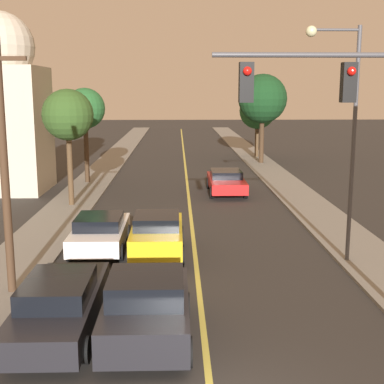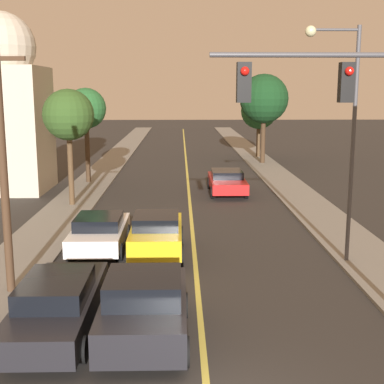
{
  "view_description": "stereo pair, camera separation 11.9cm",
  "coord_description": "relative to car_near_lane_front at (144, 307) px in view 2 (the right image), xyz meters",
  "views": [
    {
      "loc": [
        -0.64,
        -8.89,
        5.99
      ],
      "look_at": [
        0.0,
        13.99,
        1.6
      ],
      "focal_mm": 50.0,
      "sensor_mm": 36.0,
      "label": 1
    },
    {
      "loc": [
        -0.52,
        -8.89,
        5.99
      ],
      "look_at": [
        0.0,
        13.99,
        1.6
      ],
      "focal_mm": 50.0,
      "sensor_mm": 36.0,
      "label": 2
    }
  ],
  "objects": [
    {
      "name": "road_surface",
      "position": [
        1.39,
        32.8,
        -0.86
      ],
      "size": [
        9.92,
        80.0,
        0.01
      ],
      "color": "#2D2B28",
      "rests_on": "ground"
    },
    {
      "name": "sidewalk_left",
      "position": [
        -4.82,
        32.8,
        -0.8
      ],
      "size": [
        2.5,
        80.0,
        0.12
      ],
      "color": "gray",
      "rests_on": "ground"
    },
    {
      "name": "sidewalk_right",
      "position": [
        7.6,
        32.8,
        -0.8
      ],
      "size": [
        2.5,
        80.0,
        0.12
      ],
      "color": "gray",
      "rests_on": "ground"
    },
    {
      "name": "car_near_lane_front",
      "position": [
        0.0,
        0.0,
        0.0
      ],
      "size": [
        2.12,
        4.14,
        1.71
      ],
      "color": "black",
      "rests_on": "ground"
    },
    {
      "name": "car_near_lane_second",
      "position": [
        0.0,
        6.82,
        -0.04
      ],
      "size": [
        1.96,
        4.18,
        1.57
      ],
      "color": "gold",
      "rests_on": "ground"
    },
    {
      "name": "car_outer_lane_front",
      "position": [
        -2.18,
        0.49,
        -0.1
      ],
      "size": [
        1.92,
        5.09,
        1.48
      ],
      "color": "black",
      "rests_on": "ground"
    },
    {
      "name": "car_outer_lane_second",
      "position": [
        -2.18,
        7.53,
        -0.15
      ],
      "size": [
        2.01,
        4.34,
        1.36
      ],
      "color": "white",
      "rests_on": "ground"
    },
    {
      "name": "car_far_oncoming",
      "position": [
        3.62,
        18.73,
        -0.14
      ],
      "size": [
        2.11,
        4.99,
        1.34
      ],
      "rotation": [
        0.0,
        0.0,
        3.14
      ],
      "color": "red",
      "rests_on": "ground"
    },
    {
      "name": "traffic_signal_mast",
      "position": [
        5.12,
        0.22,
        4.18
      ],
      "size": [
        5.3,
        0.42,
        6.89
      ],
      "color": "#47474C",
      "rests_on": "ground"
    },
    {
      "name": "streetlamp_right",
      "position": [
        6.31,
        5.74,
        4.27
      ],
      "size": [
        1.84,
        0.36,
        7.93
      ],
      "color": "#47474C",
      "rests_on": "ground"
    },
    {
      "name": "utility_pole_left",
      "position": [
        -4.17,
        3.08,
        3.07
      ],
      "size": [
        1.6,
        0.24,
        7.31
      ],
      "color": "#422D1E",
      "rests_on": "ground"
    },
    {
      "name": "tree_left_near",
      "position": [
        -5.07,
        22.23,
        3.92
      ],
      "size": [
        2.56,
        2.56,
        6.0
      ],
      "color": "#3D2B1C",
      "rests_on": "ground"
    },
    {
      "name": "tree_left_far",
      "position": [
        -4.76,
        15.25,
        3.84
      ],
      "size": [
        2.59,
        2.59,
        5.93
      ],
      "color": "#4C3823",
      "rests_on": "ground"
    },
    {
      "name": "tree_right_near",
      "position": [
        7.62,
        31.15,
        4.4
      ],
      "size": [
        3.91,
        3.91,
        7.13
      ],
      "color": "#3D2B1C",
      "rests_on": "ground"
    },
    {
      "name": "tree_right_far",
      "position": [
        7.85,
        35.26,
        3.28
      ],
      "size": [
        3.19,
        3.19,
        5.64
      ],
      "color": "#4C3823",
      "rests_on": "ground"
    },
    {
      "name": "domed_building_left",
      "position": [
        -9.45,
        19.91,
        4.12
      ],
      "size": [
        4.76,
        4.76,
        10.42
      ],
      "color": "#BCB29E",
      "rests_on": "ground"
    }
  ]
}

